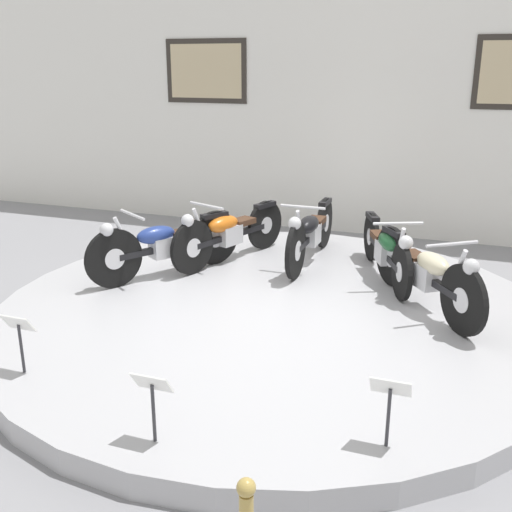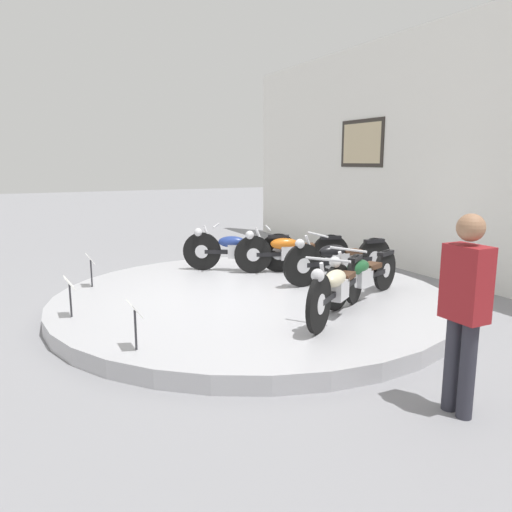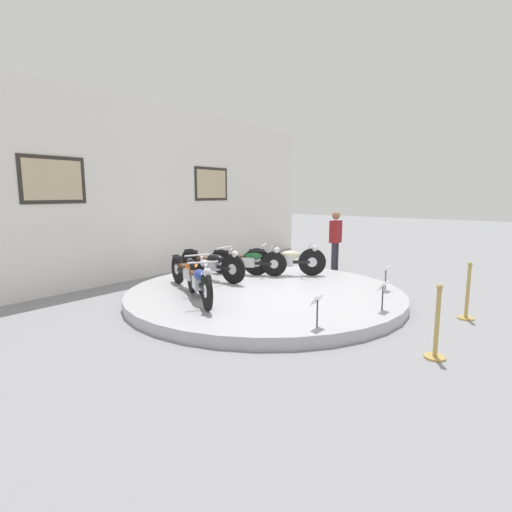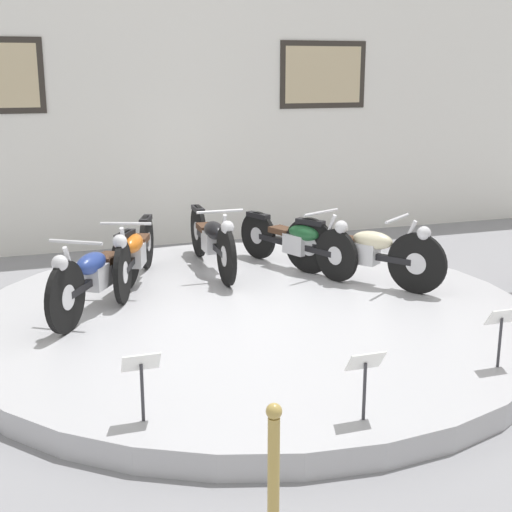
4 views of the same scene
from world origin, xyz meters
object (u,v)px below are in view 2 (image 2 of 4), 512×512
motorcycle_black (337,258)px  motorcycle_green (361,274)px  info_placard_front_left (91,263)px  info_placard_front_centre (70,288)px  motorcycle_cream (338,286)px  visitor_standing (465,304)px  motorcycle_orange (290,250)px  motorcycle_blue (238,249)px  info_placard_front_right (135,315)px

motorcycle_black → motorcycle_green: 1.03m
motorcycle_green → info_placard_front_left: size_ratio=3.57×
info_placard_front_centre → motorcycle_cream: bearing=63.3°
info_placard_front_left → visitor_standing: 5.52m
visitor_standing → motorcycle_orange: bearing=167.4°
motorcycle_black → info_placard_front_centre: size_ratio=3.95×
motorcycle_cream → info_placard_front_left: motorcycle_cream is taller
visitor_standing → info_placard_front_left: bearing=-156.3°
motorcycle_blue → info_placard_front_left: size_ratio=3.40×
motorcycle_blue → motorcycle_orange: bearing=56.5°
motorcycle_black → motorcycle_orange: bearing=-162.8°
motorcycle_green → visitor_standing: bearing=-21.4°
motorcycle_blue → info_placard_front_centre: 3.29m
motorcycle_blue → motorcycle_black: (1.48, 1.06, -0.00)m
motorcycle_cream → info_placard_front_right: size_ratio=3.27×
info_placard_front_centre → visitor_standing: 4.50m
motorcycle_orange → motorcycle_black: (0.98, 0.30, 0.01)m
motorcycle_black → visitor_standing: bearing=-20.3°
motorcycle_cream → info_placard_front_left: size_ratio=3.27×
info_placard_front_right → info_placard_front_left: bearing=180.0°
info_placard_front_left → info_placard_front_centre: size_ratio=1.00×
motorcycle_green → info_placard_front_centre: 3.83m
motorcycle_green → info_placard_front_centre: bearing=-104.8°
info_placard_front_left → visitor_standing: size_ratio=0.30×
motorcycle_cream → info_placard_front_left: 3.84m
motorcycle_cream → motorcycle_blue: bearing=-180.0°
visitor_standing → motorcycle_cream: bearing=172.8°
info_placard_front_centre → motorcycle_orange: bearing=104.8°
motorcycle_orange → info_placard_front_right: 4.05m
info_placard_front_left → info_placard_front_right: same height
motorcycle_orange → info_placard_front_right: size_ratio=3.70×
motorcycle_cream → info_placard_front_right: motorcycle_cream is taller
motorcycle_green → info_placard_front_right: 3.27m
motorcycle_green → info_placard_front_right: motorcycle_green is taller
motorcycle_orange → info_placard_front_centre: bearing=-75.2°
motorcycle_blue → visitor_standing: size_ratio=1.02×
info_placard_front_left → motorcycle_cream: bearing=40.2°
motorcycle_blue → info_placard_front_centre: size_ratio=3.40×
motorcycle_blue → info_placard_front_right: size_ratio=3.40×
motorcycle_blue → visitor_standing: bearing=-3.0°
motorcycle_black → info_placard_front_right: (1.45, -3.54, -0.03)m
motorcycle_orange → motorcycle_green: size_ratio=1.04×
motorcycle_cream → info_placard_front_centre: 3.29m
motorcycle_orange → info_placard_front_left: 3.27m
motorcycle_cream → visitor_standing: visitor_standing is taller
motorcycle_blue → info_placard_front_right: motorcycle_blue is taller
info_placard_front_right → motorcycle_orange: bearing=126.9°
motorcycle_orange → motorcycle_green: bearing=-0.1°
visitor_standing → motorcycle_black: bearing=159.7°
motorcycle_cream → info_placard_front_right: 2.48m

